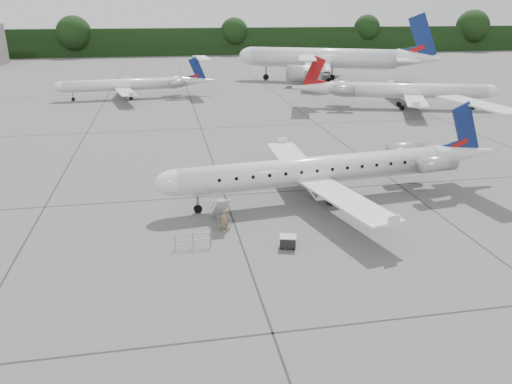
{
  "coord_description": "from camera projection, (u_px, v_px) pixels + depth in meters",
  "views": [
    {
      "loc": [
        -9.91,
        -30.03,
        14.15
      ],
      "look_at": [
        -4.16,
        1.22,
        2.3
      ],
      "focal_mm": 35.0,
      "sensor_mm": 36.0,
      "label": 1
    }
  ],
  "objects": [
    {
      "name": "main_regional_jet",
      "position": [
        314.0,
        157.0,
        37.68
      ],
      "size": [
        28.88,
        22.24,
        6.89
      ],
      "primitive_type": null,
      "rotation": [
        0.0,
        0.0,
        0.11
      ],
      "color": "silver",
      "rests_on": "ground"
    },
    {
      "name": "airstair",
      "position": [
        220.0,
        209.0,
        34.34
      ],
      "size": [
        1.13,
        2.59,
        2.16
      ],
      "primitive_type": null,
      "rotation": [
        0.0,
        0.0,
        0.11
      ],
      "color": "silver",
      "rests_on": "ground"
    },
    {
      "name": "ground",
      "position": [
        319.0,
        226.0,
        34.3
      ],
      "size": [
        320.0,
        320.0,
        0.0
      ],
      "primitive_type": "plane",
      "color": "#585856",
      "rests_on": "ground"
    },
    {
      "name": "passenger",
      "position": [
        225.0,
        221.0,
        33.19
      ],
      "size": [
        0.61,
        0.45,
        1.54
      ],
      "primitive_type": "imported",
      "rotation": [
        0.0,
        0.0,
        0.16
      ],
      "color": "olive",
      "rests_on": "ground"
    },
    {
      "name": "baggage_cart",
      "position": [
        288.0,
        242.0,
        31.01
      ],
      "size": [
        1.15,
        1.02,
        0.85
      ],
      "primitive_type": null,
      "rotation": [
        0.0,
        0.0,
        -0.27
      ],
      "color": "black",
      "rests_on": "ground"
    },
    {
      "name": "bg_regional_right",
      "position": [
        410.0,
        83.0,
        72.5
      ],
      "size": [
        32.45,
        27.02,
        7.35
      ],
      "primitive_type": null,
      "rotation": [
        0.0,
        0.0,
        2.87
      ],
      "color": "silver",
      "rests_on": "ground"
    },
    {
      "name": "treeline",
      "position": [
        193.0,
        42.0,
        152.69
      ],
      "size": [
        260.0,
        4.0,
        8.0
      ],
      "primitive_type": "cube",
      "color": "black",
      "rests_on": "ground"
    },
    {
      "name": "bg_narrowbody",
      "position": [
        323.0,
        48.0,
        97.36
      ],
      "size": [
        43.65,
        38.62,
        12.97
      ],
      "primitive_type": null,
      "rotation": [
        0.0,
        0.0,
        -0.43
      ],
      "color": "silver",
      "rests_on": "ground"
    },
    {
      "name": "bg_regional_left",
      "position": [
        124.0,
        79.0,
        80.41
      ],
      "size": [
        25.4,
        19.22,
        6.32
      ],
      "primitive_type": null,
      "rotation": [
        0.0,
        0.0,
        0.08
      ],
      "color": "silver",
      "rests_on": "ground"
    },
    {
      "name": "safety_railing",
      "position": [
        193.0,
        241.0,
        30.94
      ],
      "size": [
        2.2,
        0.11,
        1.0
      ],
      "primitive_type": null,
      "rotation": [
        0.0,
        0.0,
        -0.01
      ],
      "color": "gray",
      "rests_on": "ground"
    }
  ]
}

